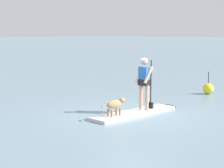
{
  "coord_description": "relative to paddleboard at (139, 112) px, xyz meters",
  "views": [
    {
      "loc": [
        -9.37,
        -7.93,
        2.62
      ],
      "look_at": [
        0.0,
        1.0,
        0.9
      ],
      "focal_mm": 62.48,
      "sensor_mm": 36.0,
      "label": 1
    }
  ],
  "objects": [
    {
      "name": "ground_plane",
      "position": [
        -0.23,
        0.01,
        -0.05
      ],
      "size": [
        400.0,
        400.0,
        0.0
      ],
      "primitive_type": "plane",
      "color": "slate"
    },
    {
      "name": "marker_buoy",
      "position": [
        5.16,
        0.46,
        0.18
      ],
      "size": [
        0.46,
        0.46,
        0.96
      ],
      "color": "yellow",
      "rests_on": "ground_plane"
    },
    {
      "name": "dog",
      "position": [
        -1.1,
        0.04,
        0.39
      ],
      "size": [
        1.05,
        0.24,
        0.52
      ],
      "color": "#997A51",
      "rests_on": "paddleboard"
    },
    {
      "name": "paddleboard",
      "position": [
        0.0,
        0.0,
        0.0
      ],
      "size": [
        3.61,
        0.86,
        0.1
      ],
      "color": "silver",
      "rests_on": "ground_plane"
    },
    {
      "name": "person_paddler",
      "position": [
        0.23,
        -0.01,
        1.03
      ],
      "size": [
        0.61,
        0.49,
        1.7
      ],
      "color": "tan",
      "rests_on": "paddleboard"
    }
  ]
}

